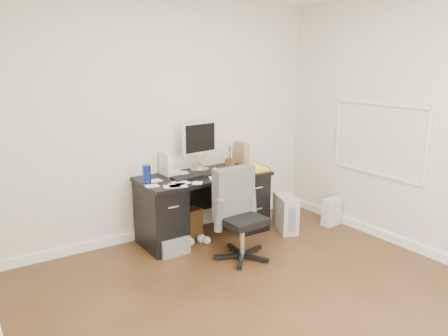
{
  "coord_description": "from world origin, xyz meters",
  "views": [
    {
      "loc": [
        -2.16,
        -2.51,
        2.01
      ],
      "look_at": [
        0.28,
        1.2,
        0.92
      ],
      "focal_mm": 35.0,
      "sensor_mm": 36.0,
      "label": 1
    }
  ],
  "objects_px": {
    "pc_tower": "(286,213)",
    "lcd_monitor": "(199,146)",
    "keyboard": "(192,176)",
    "office_chair": "(243,215)",
    "desk": "(204,204)",
    "wicker_basket": "(182,223)"
  },
  "relations": [
    {
      "from": "desk",
      "to": "lcd_monitor",
      "type": "xyz_separation_m",
      "value": [
        0.06,
        0.19,
        0.65
      ]
    },
    {
      "from": "keyboard",
      "to": "office_chair",
      "type": "relative_size",
      "value": 0.49
    },
    {
      "from": "lcd_monitor",
      "to": "wicker_basket",
      "type": "distance_m",
      "value": 0.92
    },
    {
      "from": "office_chair",
      "to": "pc_tower",
      "type": "height_order",
      "value": "office_chair"
    },
    {
      "from": "lcd_monitor",
      "to": "office_chair",
      "type": "relative_size",
      "value": 0.62
    },
    {
      "from": "lcd_monitor",
      "to": "pc_tower",
      "type": "xyz_separation_m",
      "value": [
        0.86,
        -0.58,
        -0.83
      ]
    },
    {
      "from": "desk",
      "to": "office_chair",
      "type": "relative_size",
      "value": 1.58
    },
    {
      "from": "office_chair",
      "to": "keyboard",
      "type": "bearing_deg",
      "value": 103.32
    },
    {
      "from": "keyboard",
      "to": "pc_tower",
      "type": "relative_size",
      "value": 1.06
    },
    {
      "from": "desk",
      "to": "office_chair",
      "type": "distance_m",
      "value": 0.75
    },
    {
      "from": "pc_tower",
      "to": "lcd_monitor",
      "type": "bearing_deg",
      "value": 167.27
    },
    {
      "from": "lcd_monitor",
      "to": "office_chair",
      "type": "distance_m",
      "value": 1.1
    },
    {
      "from": "keyboard",
      "to": "wicker_basket",
      "type": "bearing_deg",
      "value": 102.44
    },
    {
      "from": "desk",
      "to": "keyboard",
      "type": "height_order",
      "value": "keyboard"
    },
    {
      "from": "wicker_basket",
      "to": "pc_tower",
      "type": "bearing_deg",
      "value": -24.56
    },
    {
      "from": "keyboard",
      "to": "office_chair",
      "type": "xyz_separation_m",
      "value": [
        0.2,
        -0.7,
        -0.29
      ]
    },
    {
      "from": "pc_tower",
      "to": "keyboard",
      "type": "bearing_deg",
      "value": -176.18
    },
    {
      "from": "desk",
      "to": "wicker_basket",
      "type": "relative_size",
      "value": 4.39
    },
    {
      "from": "lcd_monitor",
      "to": "pc_tower",
      "type": "bearing_deg",
      "value": -41.02
    },
    {
      "from": "office_chair",
      "to": "wicker_basket",
      "type": "height_order",
      "value": "office_chair"
    },
    {
      "from": "pc_tower",
      "to": "desk",
      "type": "bearing_deg",
      "value": 178.39
    },
    {
      "from": "keyboard",
      "to": "office_chair",
      "type": "distance_m",
      "value": 0.78
    }
  ]
}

